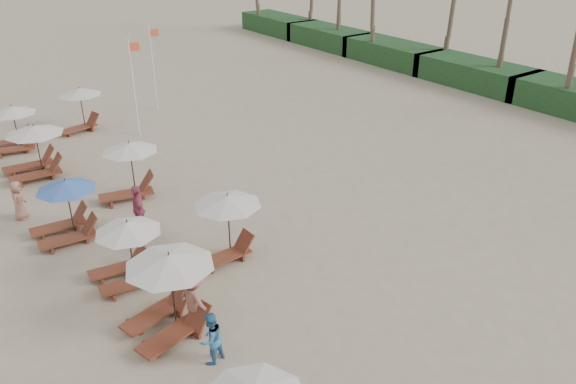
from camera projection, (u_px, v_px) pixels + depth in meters
ground at (405, 333)px, 15.58m from camera, size 160.00×160.00×0.00m
shrub_hedge at (475, 74)px, 37.32m from camera, size 3.20×53.00×1.60m
lounger_station_2 at (165, 293)px, 15.14m from camera, size 2.72×2.44×2.38m
lounger_station_3 at (125, 252)px, 17.30m from camera, size 2.38×2.06×2.06m
lounger_station_4 at (63, 212)px, 19.67m from camera, size 2.48×2.06×2.18m
lounger_station_5 at (32, 152)px, 24.38m from camera, size 2.82×2.44×2.24m
lounger_station_6 at (11, 129)px, 27.05m from camera, size 2.58×2.24×2.16m
inland_station_0 at (226, 221)px, 18.33m from camera, size 2.62×2.24×2.22m
inland_station_1 at (128, 168)px, 22.43m from camera, size 2.86×2.24×2.22m
inland_station_2 at (78, 106)px, 29.33m from camera, size 2.74×2.24×2.22m
beachgoer_mid_a at (211, 339)px, 14.27m from camera, size 0.85×0.73×1.49m
beachgoer_mid_b at (194, 300)px, 15.47m from camera, size 0.95×1.27×1.75m
beachgoer_far_a at (138, 209)px, 20.04m from camera, size 0.70×1.18×1.88m
beachgoer_far_b at (18, 200)px, 21.04m from camera, size 0.81×0.89×1.53m
flag_pole_near at (134, 83)px, 28.27m from camera, size 0.60×0.08×4.89m
flag_pole_far at (153, 65)px, 31.94m from camera, size 0.60×0.08×4.79m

